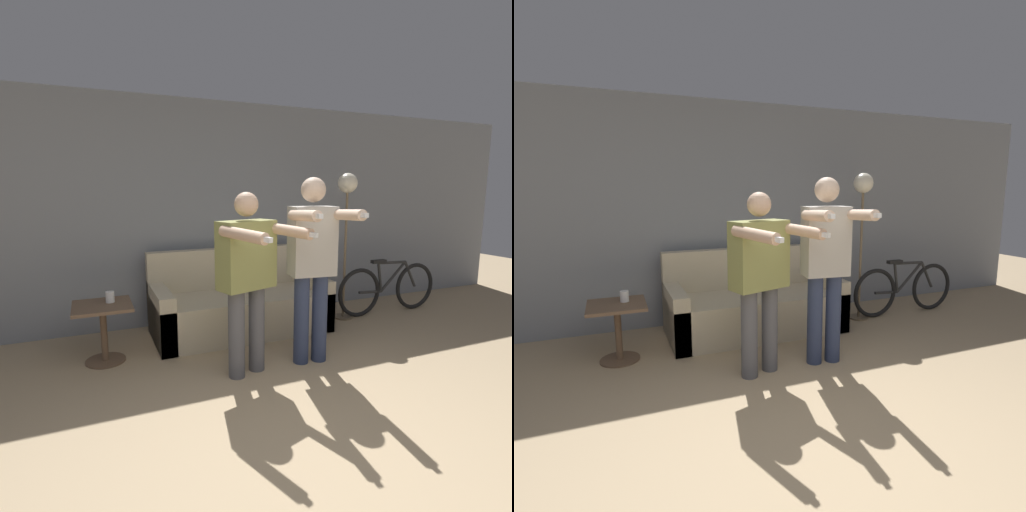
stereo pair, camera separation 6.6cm
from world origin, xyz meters
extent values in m
plane|color=tan|center=(0.00, 0.00, 0.00)|extent=(16.00, 16.00, 0.00)
cube|color=gray|center=(0.00, 3.16, 1.30)|extent=(10.00, 0.05, 2.60)
cube|color=beige|center=(0.49, 2.56, 0.22)|extent=(1.92, 0.87, 0.44)
cube|color=beige|center=(0.49, 2.92, 0.67)|extent=(1.92, 0.14, 0.46)
cube|color=beige|center=(-0.39, 2.56, 0.29)|extent=(0.16, 0.87, 0.58)
cube|color=beige|center=(1.37, 2.56, 0.29)|extent=(0.16, 0.87, 0.58)
cylinder|color=#56565B|center=(0.06, 1.54, 0.38)|extent=(0.14, 0.14, 0.76)
cylinder|color=#56565B|center=(0.27, 1.60, 0.38)|extent=(0.14, 0.14, 0.76)
cube|color=#8C8E4C|center=(0.17, 1.57, 1.05)|extent=(0.53, 0.35, 0.57)
sphere|color=#D8AD8C|center=(0.17, 1.57, 1.46)|extent=(0.20, 0.20, 0.20)
cylinder|color=#D8AD8C|center=(0.02, 1.26, 1.25)|extent=(0.23, 0.51, 0.11)
cube|color=white|center=(0.09, 1.02, 1.24)|extent=(0.07, 0.13, 0.04)
cylinder|color=#D8AD8C|center=(0.46, 1.40, 1.25)|extent=(0.23, 0.51, 0.11)
cube|color=white|center=(0.54, 1.16, 1.24)|extent=(0.07, 0.13, 0.04)
cylinder|color=#2D3856|center=(0.71, 1.58, 0.41)|extent=(0.14, 0.14, 0.82)
cylinder|color=#2D3856|center=(0.89, 1.56, 0.41)|extent=(0.14, 0.14, 0.82)
cube|color=#B7B2A8|center=(0.80, 1.57, 1.13)|extent=(0.42, 0.26, 0.62)
sphere|color=beige|center=(0.80, 1.57, 1.58)|extent=(0.22, 0.22, 0.22)
cylinder|color=beige|center=(0.58, 1.34, 1.37)|extent=(0.15, 0.51, 0.11)
cube|color=white|center=(0.55, 1.10, 1.39)|extent=(0.05, 0.12, 0.04)
cylinder|color=beige|center=(0.96, 1.30, 1.37)|extent=(0.15, 0.51, 0.11)
cube|color=white|center=(0.93, 1.05, 1.39)|extent=(0.05, 0.12, 0.04)
ellipsoid|color=silver|center=(0.81, 2.92, 0.99)|extent=(0.38, 0.12, 0.17)
sphere|color=silver|center=(0.98, 2.92, 1.04)|extent=(0.10, 0.10, 0.10)
ellipsoid|color=silver|center=(0.61, 2.94, 0.93)|extent=(0.21, 0.04, 0.04)
cone|color=silver|center=(0.96, 2.90, 1.08)|extent=(0.03, 0.03, 0.03)
cone|color=silver|center=(0.96, 2.94, 1.08)|extent=(0.03, 0.03, 0.03)
cylinder|color=#756047|center=(1.84, 2.52, 0.01)|extent=(0.24, 0.24, 0.02)
cylinder|color=#756047|center=(1.84, 2.52, 0.79)|extent=(0.03, 0.03, 1.59)
sphere|color=white|center=(1.84, 2.52, 1.66)|extent=(0.23, 0.23, 0.23)
cylinder|color=brown|center=(-0.96, 2.31, 0.01)|extent=(0.36, 0.36, 0.02)
cylinder|color=brown|center=(-0.96, 2.31, 0.26)|extent=(0.06, 0.06, 0.52)
cube|color=brown|center=(-0.96, 2.31, 0.53)|extent=(0.51, 0.51, 0.03)
cylinder|color=white|center=(-0.89, 2.35, 0.60)|extent=(0.08, 0.08, 0.10)
torus|color=black|center=(2.94, 2.48, 0.31)|extent=(0.62, 0.05, 0.62)
torus|color=black|center=(2.04, 2.48, 0.31)|extent=(0.62, 0.05, 0.62)
cylinder|color=#282828|center=(2.57, 2.48, 0.47)|extent=(0.40, 0.04, 0.38)
cylinder|color=#282828|center=(2.35, 2.48, 0.48)|extent=(0.10, 0.04, 0.38)
cylinder|color=#282828|center=(2.54, 2.48, 0.66)|extent=(0.44, 0.04, 0.05)
cylinder|color=#282828|center=(2.21, 2.48, 0.30)|extent=(0.34, 0.04, 0.05)
cylinder|color=#282828|center=(2.85, 2.48, 0.48)|extent=(0.22, 0.04, 0.36)
cube|color=black|center=(2.32, 2.48, 0.69)|extent=(0.20, 0.07, 0.04)
camera|label=1|loc=(-1.03, -1.47, 1.58)|focal=28.00mm
camera|label=2|loc=(-0.97, -1.50, 1.58)|focal=28.00mm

